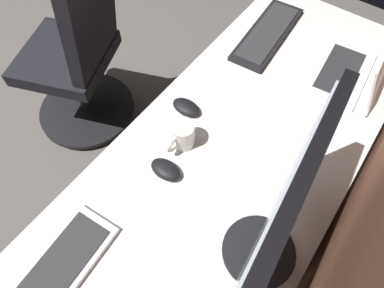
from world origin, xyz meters
TOP-DOWN VIEW (x-y plane):
  - desk at (-0.12, 1.68)m, footprint 2.11×0.69m
  - drawer_pedestal at (-0.31, 1.71)m, footprint 0.40×0.51m
  - monitor_primary at (-0.06, 1.90)m, footprint 0.57×0.20m
  - laptop_left at (-0.82, 1.86)m, footprint 0.34×0.27m
  - keyboard_main at (0.33, 1.50)m, footprint 0.43×0.17m
  - keyboard_spare at (-0.84, 1.49)m, footprint 0.43×0.17m
  - mouse_main at (-0.10, 1.54)m, footprint 0.06×0.10m
  - mouse_spare at (-0.33, 1.45)m, footprint 0.06×0.10m
  - coffee_mug at (-0.22, 1.52)m, footprint 0.12×0.08m
  - office_chair at (-0.44, 0.70)m, footprint 0.57×0.61m

SIDE VIEW (x-z plane):
  - drawer_pedestal at x=-0.31m, z-range 0.00..0.69m
  - office_chair at x=-0.44m, z-range -0.03..0.94m
  - desk at x=-0.12m, z-range 0.30..1.03m
  - keyboard_main at x=0.33m, z-range 0.73..0.75m
  - keyboard_spare at x=-0.84m, z-range 0.73..0.75m
  - mouse_main at x=-0.10m, z-range 0.73..0.76m
  - mouse_spare at x=-0.33m, z-range 0.73..0.76m
  - coffee_mug at x=-0.22m, z-range 0.73..0.82m
  - laptop_left at x=-0.82m, z-range 0.68..0.87m
  - monitor_primary at x=-0.06m, z-range 0.76..1.21m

